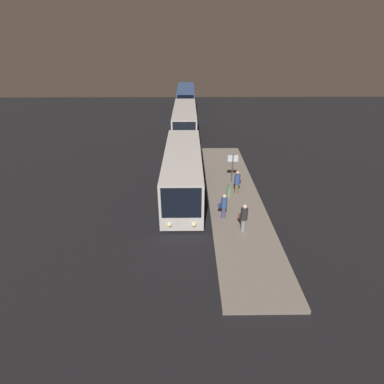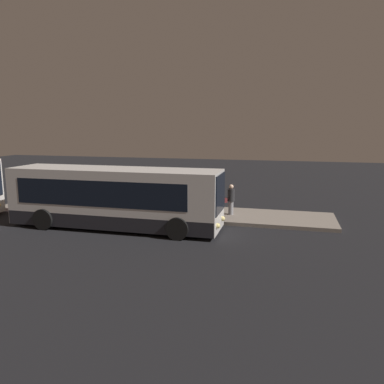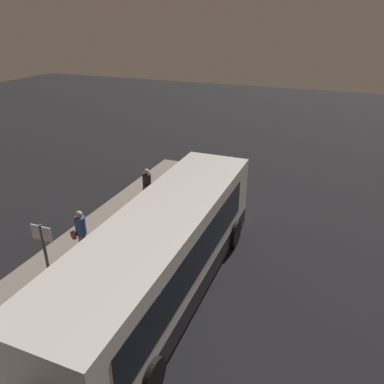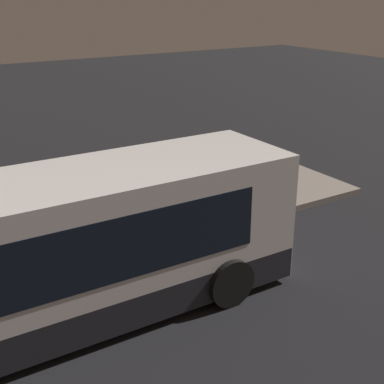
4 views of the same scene
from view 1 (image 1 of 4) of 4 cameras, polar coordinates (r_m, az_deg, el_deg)
ground at (r=20.97m, az=-1.31°, el=-1.12°), size 80.00×80.00×0.00m
platform at (r=21.15m, az=7.91°, el=-0.83°), size 20.00×3.58×0.20m
bus_lead at (r=21.30m, az=-1.73°, el=3.87°), size 10.89×2.80×3.03m
bus_second at (r=33.82m, az=-1.37°, el=13.01°), size 11.24×2.72×3.26m
bus_third at (r=48.55m, az=-1.18°, el=17.39°), size 12.24×2.83×3.24m
passenger_boarding at (r=20.94m, az=8.60°, el=1.96°), size 0.66×0.59×1.73m
passenger_waiting at (r=18.03m, az=6.06°, el=-2.55°), size 0.58×0.64×1.60m
passenger_with_bags at (r=16.95m, az=9.84°, el=-4.70°), size 0.65×0.50×1.71m
suitcase at (r=20.93m, az=7.00°, el=0.19°), size 0.39×0.21×0.87m
sign_post at (r=22.43m, az=7.74°, el=5.22°), size 0.10×0.77×2.22m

